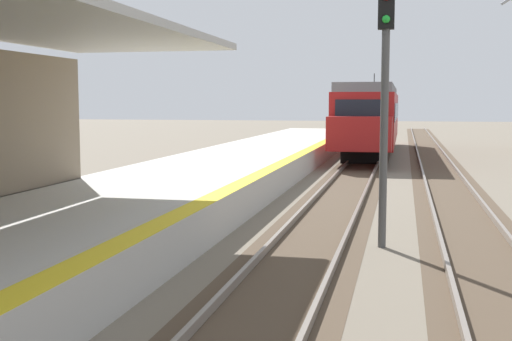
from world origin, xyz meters
TOP-DOWN VIEW (x-y plane):
  - station_platform at (-2.50, 16.00)m, footprint 5.00×80.00m
  - track_pair_nearest_platform at (1.90, 20.00)m, footprint 2.34×120.00m
  - track_pair_middle at (5.30, 20.00)m, footprint 2.34×120.00m
  - approaching_train at (1.90, 42.73)m, footprint 2.93×19.60m
  - rail_signal_post at (3.39, 17.74)m, footprint 0.32×0.34m

SIDE VIEW (x-z plane):
  - track_pair_nearest_platform at x=1.90m, z-range -0.03..0.13m
  - track_pair_middle at x=5.30m, z-range -0.03..0.13m
  - station_platform at x=-2.50m, z-range 0.00..0.90m
  - approaching_train at x=1.90m, z-range -0.20..4.56m
  - rail_signal_post at x=3.39m, z-range 0.59..5.79m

